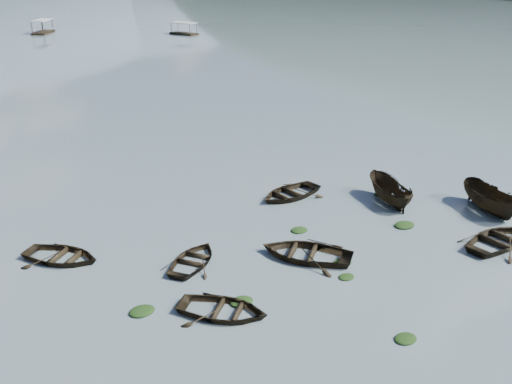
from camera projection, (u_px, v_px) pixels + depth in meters
ground_plane at (400, 322)px, 25.15m from camera, size 2400.00×2400.00×0.00m
rowboat_0 at (223, 314)px, 25.66m from camera, size 5.03×5.10×0.87m
rowboat_1 at (194, 263)px, 29.95m from camera, size 4.71×4.50×0.79m
rowboat_3 at (306, 257)px, 30.54m from camera, size 5.83×6.00×1.02m
rowboat_4 at (498, 244)px, 31.91m from camera, size 5.01×3.83×0.97m
rowboat_5 at (489, 211)px, 36.08m from camera, size 3.09×5.22×1.89m
rowboat_6 at (62, 260)px, 30.27m from camera, size 5.09×5.20×0.88m
rowboat_7 at (290, 197)px, 38.30m from camera, size 5.05×3.93×0.96m
rowboat_8 at (388, 202)px, 37.38m from camera, size 2.89×4.85×1.76m
weed_clump_0 at (242, 303)px, 26.52m from camera, size 1.13×0.92×0.25m
weed_clump_1 at (346, 278)px, 28.61m from camera, size 0.85×0.68×0.19m
weed_clump_2 at (405, 340)px, 23.96m from camera, size 1.02×0.82×0.22m
weed_clump_3 at (342, 264)px, 29.92m from camera, size 1.02×0.86×0.23m
weed_clump_4 at (404, 226)px, 34.09m from camera, size 1.29×1.02×0.27m
weed_clump_5 at (142, 312)px, 25.82m from camera, size 1.19×0.96×0.25m
weed_clump_6 at (299, 231)px, 33.50m from camera, size 1.03×0.86×0.22m
weed_clump_7 at (381, 195)px, 38.59m from camera, size 1.05×0.84×0.23m
pontoon_centre at (43, 33)px, 120.50m from camera, size 6.07×7.37×2.64m
pontoon_right at (184, 34)px, 118.85m from camera, size 4.59×6.62×2.34m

